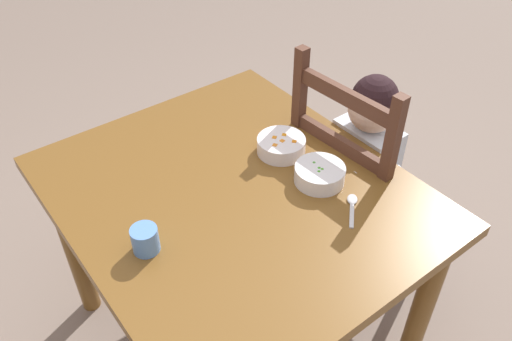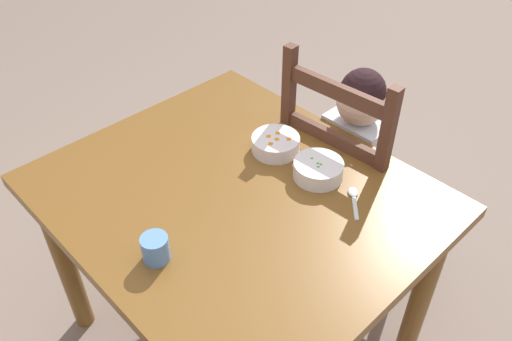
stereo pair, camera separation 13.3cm
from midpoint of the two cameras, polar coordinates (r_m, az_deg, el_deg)
ground_plane at (r=2.14m, az=-3.57°, el=-17.53°), size 8.00×8.00×0.00m
dining_table at (r=1.64m, az=-4.48°, el=-5.29°), size 1.11×0.95×0.76m
dining_chair at (r=2.00m, az=7.88°, el=-1.72°), size 0.45×0.45×1.05m
child_figure at (r=1.91m, az=8.17°, el=1.77°), size 0.32×0.31×0.97m
bowl_of_peas at (r=1.59m, az=4.44°, el=0.05°), size 0.15×0.15×0.06m
bowl_of_carrots at (r=1.69m, az=-0.10°, el=2.88°), size 0.16×0.16×0.05m
spoon at (r=1.54m, az=8.20°, el=-2.94°), size 0.11×0.11×0.01m
drinking_cup at (r=1.38m, az=-13.66°, el=-8.38°), size 0.07×0.07×0.07m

